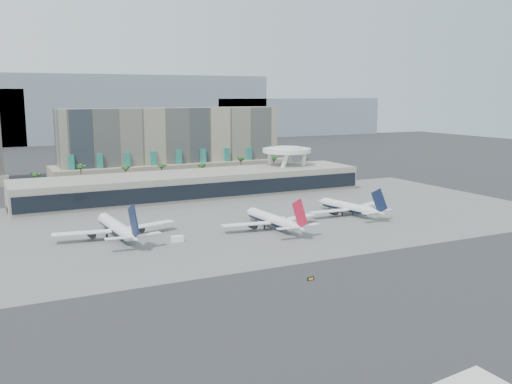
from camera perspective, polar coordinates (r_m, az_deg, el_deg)
name	(u,v)px	position (r m, az deg, el deg)	size (l,w,h in m)	color
ground	(314,251)	(184.87, 5.80, -5.92)	(900.00, 900.00, 0.00)	#232326
apron_pad	(242,218)	(231.86, -1.42, -2.64)	(260.00, 130.00, 0.06)	#5B5B59
mountain_ridge	(102,113)	(632.93, -15.19, 7.61)	(680.00, 60.00, 70.00)	gray
hotel	(173,150)	(343.12, -8.34, 4.13)	(140.00, 30.00, 42.00)	gray
terminal	(195,184)	(280.56, -6.14, 0.82)	(170.00, 32.50, 14.50)	gray
saucer_structure	(287,153)	(307.49, 3.10, 3.88)	(26.00, 26.00, 21.89)	white
palm_row	(184,167)	(315.14, -7.17, 2.51)	(157.80, 2.80, 13.10)	brown
airliner_left	(117,227)	(205.08, -13.72, -3.45)	(43.84, 45.23, 15.61)	white
airliner_centre	(273,220)	(212.82, 1.70, -2.78)	(40.47, 41.77, 14.41)	white
airliner_right	(349,207)	(240.56, 9.27, -1.49)	(37.51, 38.92, 13.53)	white
service_vehicle_a	(177,239)	(197.13, -7.87, -4.66)	(4.18, 2.04, 2.04)	white
service_vehicle_b	(283,219)	(226.81, 2.68, -2.74)	(3.07, 1.75, 1.58)	white
taxiway_sign	(311,279)	(156.83, 5.49, -8.62)	(2.16, 0.57, 0.97)	black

